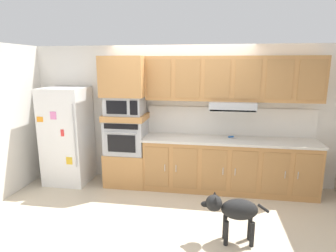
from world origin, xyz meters
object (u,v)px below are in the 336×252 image
(built_in_oven, at_px, (126,136))
(screwdriver, at_px, (231,137))
(dog, at_px, (234,210))
(refrigerator, at_px, (67,136))
(microwave, at_px, (125,105))

(built_in_oven, height_order, screwdriver, built_in_oven)
(built_in_oven, height_order, dog, built_in_oven)
(refrigerator, height_order, screwdriver, refrigerator)
(refrigerator, relative_size, built_in_oven, 2.51)
(screwdriver, xyz_separation_m, dog, (-0.04, -1.64, -0.50))
(built_in_oven, bearing_deg, dog, -40.16)
(refrigerator, distance_m, built_in_oven, 1.11)
(microwave, distance_m, dog, 2.58)
(built_in_oven, xyz_separation_m, microwave, (0.00, -0.00, 0.56))
(screwdriver, relative_size, dog, 0.20)
(built_in_oven, relative_size, screwdriver, 4.23)
(microwave, relative_size, dog, 0.78)
(built_in_oven, relative_size, dog, 0.85)
(refrigerator, bearing_deg, microwave, 3.50)
(microwave, distance_m, screwdriver, 1.93)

